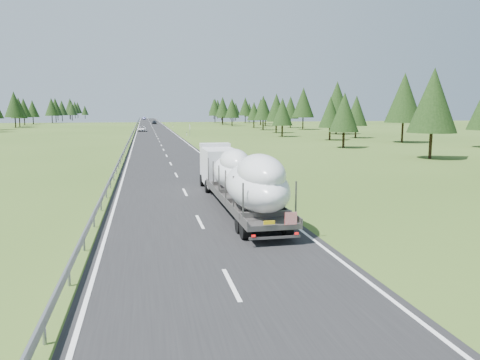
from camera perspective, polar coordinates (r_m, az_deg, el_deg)
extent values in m
plane|color=#354D19|center=(24.54, -4.92, -5.14)|extent=(400.00, 400.00, 0.00)
cube|color=black|center=(123.85, -10.35, 5.76)|extent=(10.00, 400.00, 0.02)
cube|color=slate|center=(123.82, -12.83, 5.95)|extent=(0.08, 400.00, 0.32)
cylinder|color=slate|center=(24.46, -17.40, -4.83)|extent=(0.10, 0.10, 0.60)
cube|color=silver|center=(54.73, -1.83, 3.01)|extent=(0.12, 0.07, 1.00)
cube|color=black|center=(54.70, -1.83, 3.34)|extent=(0.13, 0.08, 0.12)
cube|color=silver|center=(104.23, -6.51, 5.60)|extent=(0.12, 0.07, 1.00)
cube|color=black|center=(104.21, -6.52, 5.78)|extent=(0.13, 0.08, 0.12)
cube|color=silver|center=(154.05, -8.19, 6.52)|extent=(0.12, 0.07, 1.00)
cube|color=black|center=(154.04, -8.19, 6.64)|extent=(0.13, 0.08, 0.12)
cube|color=silver|center=(203.96, -9.04, 6.98)|extent=(0.12, 0.07, 1.00)
cube|color=black|center=(203.96, -9.04, 7.07)|extent=(0.13, 0.08, 0.12)
cube|color=silver|center=(253.91, -9.56, 7.26)|extent=(0.12, 0.07, 1.00)
cube|color=black|center=(253.90, -9.56, 7.33)|extent=(0.13, 0.08, 0.12)
cube|color=silver|center=(303.87, -9.91, 7.45)|extent=(0.12, 0.07, 1.00)
cube|color=black|center=(303.87, -9.91, 7.51)|extent=(0.13, 0.08, 0.12)
cube|color=silver|center=(353.85, -10.16, 7.58)|extent=(0.12, 0.07, 1.00)
cube|color=black|center=(353.84, -10.17, 7.64)|extent=(0.13, 0.08, 0.12)
cylinder|color=slate|center=(104.27, -6.13, 5.89)|extent=(0.08, 0.08, 2.00)
cube|color=silver|center=(104.23, -6.14, 6.44)|extent=(0.05, 0.90, 1.20)
cylinder|color=black|center=(88.45, 19.19, 5.69)|extent=(0.36, 0.36, 4.17)
cone|color=black|center=(88.40, 19.38, 9.44)|extent=(6.49, 6.49, 8.69)
cylinder|color=black|center=(100.00, 13.91, 5.85)|extent=(0.36, 0.36, 2.97)
cone|color=black|center=(99.90, 14.00, 8.22)|extent=(4.63, 4.63, 6.20)
cylinder|color=black|center=(114.61, 11.65, 6.56)|extent=(0.36, 0.36, 4.25)
cone|color=black|center=(114.57, 11.74, 9.51)|extent=(6.62, 6.62, 8.86)
cylinder|color=black|center=(127.45, 11.33, 6.64)|extent=(0.36, 0.36, 3.75)
cone|color=black|center=(127.40, 11.40, 8.98)|extent=(5.83, 5.83, 7.81)
cylinder|color=black|center=(140.08, 7.67, 6.98)|extent=(0.36, 0.36, 4.17)
cone|color=black|center=(140.05, 7.72, 9.35)|extent=(6.49, 6.49, 8.69)
cylinder|color=black|center=(153.72, 6.15, 7.01)|extent=(0.36, 0.36, 3.45)
cone|color=black|center=(153.66, 6.18, 8.79)|extent=(5.37, 5.37, 7.19)
cylinder|color=black|center=(168.82, 3.10, 7.13)|extent=(0.36, 0.36, 3.13)
cone|color=black|center=(168.77, 3.11, 8.60)|extent=(4.88, 4.88, 6.53)
cylinder|color=black|center=(178.17, 2.53, 7.24)|extent=(0.36, 0.36, 3.35)
cone|color=black|center=(178.12, 2.54, 8.73)|extent=(5.21, 5.21, 6.97)
cylinder|color=black|center=(196.94, 2.83, 7.43)|extent=(0.36, 0.36, 3.80)
cone|color=black|center=(196.91, 2.84, 8.96)|extent=(5.90, 5.90, 7.91)
cylinder|color=black|center=(208.41, 0.65, 7.51)|extent=(0.36, 0.36, 3.83)
cone|color=black|center=(208.37, 0.65, 8.97)|extent=(5.95, 5.95, 7.97)
cylinder|color=black|center=(222.93, 1.11, 7.48)|extent=(0.36, 0.36, 3.06)
cone|color=black|center=(222.89, 1.12, 8.57)|extent=(4.76, 4.76, 6.37)
cylinder|color=black|center=(233.14, -0.75, 7.54)|extent=(0.36, 0.36, 3.17)
cone|color=black|center=(233.10, -0.75, 8.62)|extent=(4.92, 4.92, 6.59)
cylinder|color=black|center=(251.24, -0.53, 7.62)|extent=(0.36, 0.36, 3.25)
cone|color=black|center=(251.21, -0.54, 8.65)|extent=(5.06, 5.06, 6.78)
cylinder|color=black|center=(264.23, -2.28, 7.63)|extent=(0.36, 0.36, 2.94)
cone|color=black|center=(264.19, -2.29, 8.52)|extent=(4.58, 4.58, 6.13)
cylinder|color=black|center=(275.93, -1.20, 7.73)|extent=(0.36, 0.36, 3.52)
cone|color=black|center=(275.90, -1.20, 8.75)|extent=(5.48, 5.48, 7.33)
cylinder|color=black|center=(292.28, -3.20, 7.83)|extent=(0.36, 0.36, 4.17)
cone|color=black|center=(292.27, -3.21, 8.97)|extent=(6.49, 6.49, 8.69)
cylinder|color=black|center=(307.22, -2.73, 7.88)|extent=(0.36, 0.36, 4.20)
cone|color=black|center=(307.20, -2.74, 8.96)|extent=(6.54, 6.54, 8.76)
cylinder|color=black|center=(316.30, -3.19, 7.89)|extent=(0.36, 0.36, 4.23)
cone|color=black|center=(316.28, -3.20, 8.96)|extent=(6.58, 6.58, 8.81)
cylinder|color=black|center=(333.05, -2.82, 7.85)|extent=(0.36, 0.36, 3.25)
cone|color=black|center=(333.03, -2.82, 8.62)|extent=(5.05, 5.05, 6.76)
cylinder|color=black|center=(347.64, -3.07, 7.90)|extent=(0.36, 0.36, 3.53)
cone|color=black|center=(347.62, -3.08, 8.71)|extent=(5.49, 5.49, 7.35)
cylinder|color=black|center=(60.29, 22.21, 4.16)|extent=(0.36, 0.36, 3.65)
cone|color=black|center=(60.17, 22.49, 8.97)|extent=(5.68, 5.68, 7.61)
cylinder|color=black|center=(73.67, 12.50, 4.98)|extent=(0.36, 0.36, 2.88)
cone|color=black|center=(73.54, 12.60, 8.08)|extent=(4.47, 4.47, 5.99)
cylinder|color=black|center=(91.79, 10.89, 5.68)|extent=(0.36, 0.36, 2.84)
cone|color=black|center=(91.68, 10.96, 8.14)|extent=(4.41, 4.41, 5.91)
cylinder|color=black|center=(102.32, 5.16, 6.09)|extent=(0.36, 0.36, 2.85)
cone|color=black|center=(102.23, 5.19, 8.30)|extent=(4.43, 4.43, 5.93)
cylinder|color=black|center=(119.09, 4.43, 6.56)|extent=(0.36, 0.36, 3.35)
cone|color=black|center=(119.02, 4.46, 8.80)|extent=(5.21, 5.21, 6.98)
cylinder|color=black|center=(135.74, 2.83, 6.82)|extent=(0.36, 0.36, 3.36)
cone|color=black|center=(135.68, 2.84, 8.79)|extent=(5.22, 5.22, 7.00)
cylinder|color=black|center=(151.54, 1.71, 6.91)|extent=(0.36, 0.36, 2.84)
cone|color=black|center=(151.47, 1.71, 8.40)|extent=(4.41, 4.41, 5.91)
cylinder|color=black|center=(169.17, -0.98, 7.18)|extent=(0.36, 0.36, 3.39)
cone|color=black|center=(169.12, -0.98, 8.78)|extent=(5.27, 5.27, 7.06)
cylinder|color=black|center=(183.53, -2.12, 7.33)|extent=(0.36, 0.36, 3.67)
cone|color=black|center=(183.49, -2.13, 8.92)|extent=(5.71, 5.71, 7.64)
cylinder|color=black|center=(199.78, -2.18, 7.29)|extent=(0.36, 0.36, 2.70)
cone|color=black|center=(199.73, -2.19, 8.37)|extent=(4.19, 4.19, 5.62)
cylinder|color=black|center=(211.68, -3.07, 7.49)|extent=(0.36, 0.36, 3.69)
cone|color=black|center=(211.65, -3.08, 8.88)|extent=(5.73, 5.73, 7.68)
cylinder|color=black|center=(168.31, -25.71, 6.43)|extent=(0.36, 0.36, 3.97)
cone|color=black|center=(168.27, -25.83, 8.31)|extent=(6.17, 6.17, 8.27)
cylinder|color=black|center=(177.77, -25.28, 6.44)|extent=(0.36, 0.36, 3.40)
cone|color=black|center=(177.72, -25.38, 7.96)|extent=(5.29, 5.29, 7.08)
cylinder|color=black|center=(195.84, -24.79, 6.60)|extent=(0.36, 0.36, 3.44)
cone|color=black|center=(195.80, -24.87, 8.00)|extent=(5.36, 5.36, 7.17)
cylinder|color=black|center=(208.38, -23.90, 6.71)|extent=(0.36, 0.36, 3.30)
cone|color=black|center=(208.33, -23.98, 7.96)|extent=(5.14, 5.14, 6.88)
cylinder|color=black|center=(220.98, -21.92, 6.94)|extent=(0.36, 0.36, 3.73)
cone|color=black|center=(220.95, -22.00, 8.28)|extent=(5.79, 5.79, 7.76)
cylinder|color=black|center=(232.36, -21.52, 7.02)|extent=(0.36, 0.36, 3.79)
cone|color=black|center=(232.33, -21.59, 8.32)|extent=(5.90, 5.90, 7.90)
cylinder|color=black|center=(249.74, -20.84, 7.10)|extent=(0.36, 0.36, 3.56)
cone|color=black|center=(249.71, -20.90, 8.23)|extent=(5.54, 5.54, 7.42)
cylinder|color=black|center=(263.33, -19.76, 7.19)|extent=(0.36, 0.36, 3.44)
cone|color=black|center=(263.30, -19.81, 8.23)|extent=(5.35, 5.35, 7.16)
cylinder|color=black|center=(275.25, -21.30, 7.10)|extent=(0.36, 0.36, 3.01)
cone|color=black|center=(275.21, -21.35, 7.97)|extent=(4.69, 4.69, 6.28)
cylinder|color=black|center=(292.14, -19.94, 7.34)|extent=(0.36, 0.36, 4.23)
cone|color=black|center=(292.13, -20.00, 8.49)|extent=(6.57, 6.57, 8.80)
cylinder|color=black|center=(306.76, -20.03, 7.35)|extent=(0.36, 0.36, 3.93)
cone|color=black|center=(306.74, -20.08, 8.36)|extent=(6.11, 6.11, 8.18)
cylinder|color=black|center=(315.02, -18.35, 7.35)|extent=(0.36, 0.36, 2.88)
cone|color=black|center=(314.99, -18.39, 8.08)|extent=(4.48, 4.48, 6.00)
cylinder|color=black|center=(332.16, -19.45, 7.42)|extent=(0.36, 0.36, 3.81)
cone|color=black|center=(332.14, -19.49, 8.33)|extent=(5.93, 5.93, 7.94)
cylinder|color=black|center=(346.70, -19.15, 7.46)|extent=(0.36, 0.36, 3.80)
cone|color=black|center=(346.68, -19.19, 8.33)|extent=(5.91, 5.91, 7.92)
cube|color=silver|center=(34.21, -2.56, 1.71)|extent=(2.28, 4.54, 2.54)
cube|color=black|center=(36.43, -3.13, 2.84)|extent=(2.08, 0.08, 1.27)
cube|color=silver|center=(36.03, -3.07, 4.30)|extent=(2.27, 1.10, 0.27)
cube|color=#605D5B|center=(33.49, -2.30, -0.55)|extent=(2.28, 2.73, 0.23)
cylinder|color=black|center=(35.84, -4.60, -0.04)|extent=(0.32, 0.91, 0.91)
cylinder|color=black|center=(36.14, -1.32, 0.06)|extent=(0.32, 0.91, 0.91)
cylinder|color=black|center=(33.00, -3.98, -0.78)|extent=(0.32, 0.91, 0.91)
cylinder|color=black|center=(33.33, -0.43, -0.66)|extent=(0.32, 0.91, 0.91)
cube|color=#605D5B|center=(25.98, 0.44, -2.46)|extent=(2.50, 12.69, 0.24)
cube|color=#605D5B|center=(25.72, -2.18, -2.06)|extent=(0.11, 12.68, 0.22)
cube|color=#605D5B|center=(26.21, 3.02, -1.87)|extent=(0.11, 12.68, 0.22)
cube|color=#605D5B|center=(20.33, 0.31, -2.75)|extent=(0.06, 0.06, 1.72)
cube|color=#605D5B|center=(20.95, 6.78, -2.47)|extent=(0.06, 0.06, 1.72)
cube|color=#605D5B|center=(22.43, -0.83, -1.68)|extent=(0.06, 0.06, 1.72)
cube|color=#605D5B|center=(22.99, 5.08, -1.46)|extent=(0.06, 0.06, 1.72)
cube|color=#605D5B|center=(24.53, -1.78, -0.80)|extent=(0.06, 0.06, 1.72)
cube|color=#605D5B|center=(25.05, 3.66, -0.61)|extent=(0.06, 0.06, 1.72)
cube|color=#605D5B|center=(26.65, -2.58, -0.05)|extent=(0.06, 0.06, 1.72)
cube|color=#605D5B|center=(27.13, 2.46, 0.10)|extent=(0.06, 0.06, 1.72)
cube|color=#605D5B|center=(28.78, -3.25, 0.59)|extent=(0.06, 0.06, 1.72)
cube|color=#605D5B|center=(29.22, 1.43, 0.72)|extent=(0.06, 0.06, 1.72)
cube|color=#605D5B|center=(30.91, -3.84, 1.13)|extent=(0.06, 0.06, 1.72)
cube|color=#605D5B|center=(31.32, 0.53, 1.25)|extent=(0.06, 0.06, 1.72)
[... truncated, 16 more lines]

